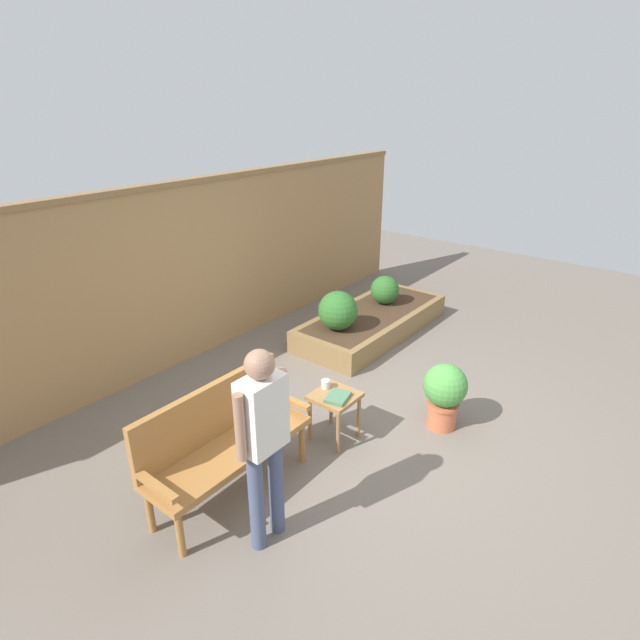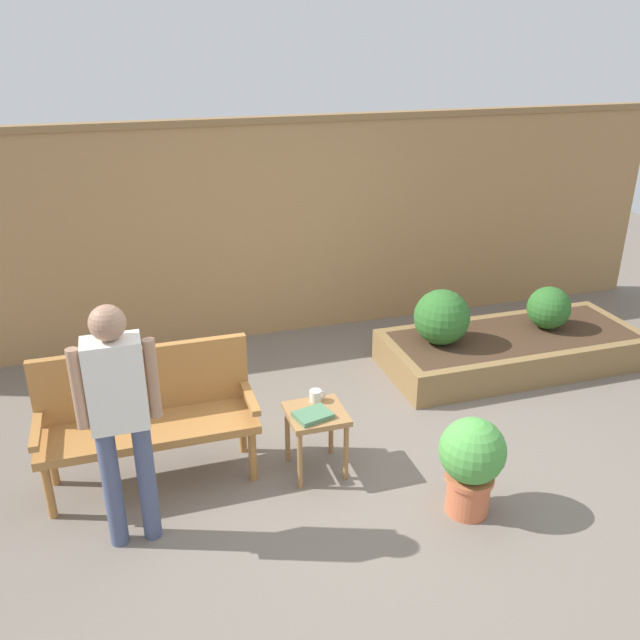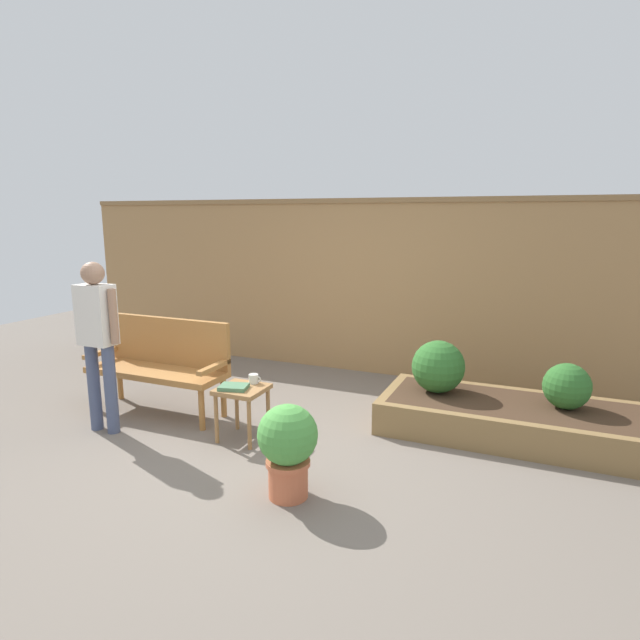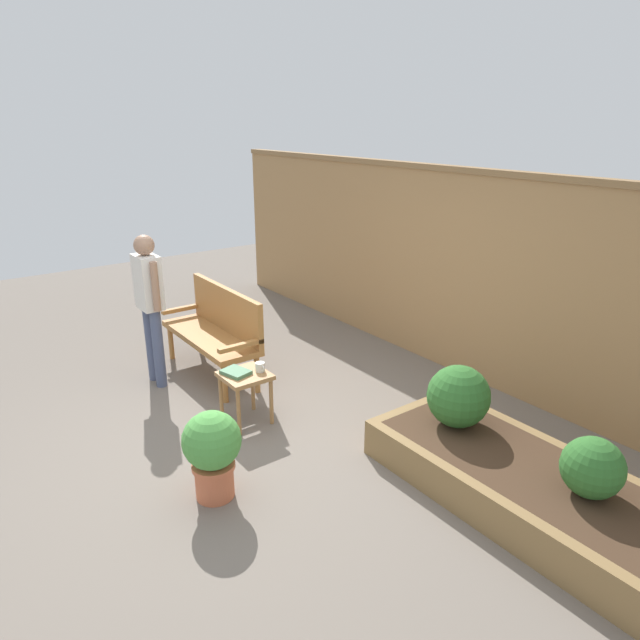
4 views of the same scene
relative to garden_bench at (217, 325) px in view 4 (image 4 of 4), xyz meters
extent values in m
plane|color=#70665B|center=(1.45, -0.47, -0.54)|extent=(14.00, 14.00, 0.00)
cube|color=#A37A4C|center=(1.45, 2.13, 0.51)|extent=(8.40, 0.10, 2.10)
cube|color=olive|center=(1.45, 2.13, 1.59)|extent=(8.40, 0.14, 0.06)
cylinder|color=#A87038|center=(0.66, 0.08, -0.34)|extent=(0.06, 0.06, 0.40)
cylinder|color=#A87038|center=(0.66, -0.28, -0.34)|extent=(0.06, 0.06, 0.40)
cylinder|color=#A87038|center=(-0.66, 0.08, -0.34)|extent=(0.06, 0.06, 0.40)
cylinder|color=#A87038|center=(-0.66, -0.28, -0.34)|extent=(0.06, 0.06, 0.40)
cube|color=#A87038|center=(0.00, -0.10, -0.11)|extent=(1.44, 0.48, 0.06)
cube|color=#A87038|center=(0.00, 0.11, 0.16)|extent=(1.44, 0.06, 0.48)
cube|color=#A87038|center=(-0.69, -0.10, 0.02)|extent=(0.06, 0.48, 0.04)
cube|color=#A87038|center=(0.69, -0.10, 0.02)|extent=(0.06, 0.48, 0.04)
cylinder|color=#9E7042|center=(1.28, -0.13, -0.32)|extent=(0.04, 0.04, 0.44)
cylinder|color=#9E7042|center=(1.28, -0.46, -0.32)|extent=(0.04, 0.04, 0.44)
cylinder|color=#9E7042|center=(0.95, -0.13, -0.32)|extent=(0.04, 0.04, 0.44)
cylinder|color=#9E7042|center=(0.95, -0.46, -0.32)|extent=(0.04, 0.04, 0.44)
cube|color=#9E7042|center=(1.11, -0.30, -0.08)|extent=(0.40, 0.40, 0.04)
cylinder|color=silver|center=(1.15, -0.16, -0.02)|extent=(0.09, 0.09, 0.08)
torus|color=silver|center=(1.20, -0.16, -0.02)|extent=(0.06, 0.01, 0.06)
cube|color=#4C7A56|center=(1.07, -0.36, -0.05)|extent=(0.28, 0.24, 0.03)
cylinder|color=#C66642|center=(1.92, -1.02, -0.42)|extent=(0.28, 0.28, 0.24)
cylinder|color=#C66642|center=(1.92, -1.02, -0.29)|extent=(0.31, 0.31, 0.04)
sphere|color=#4C9942|center=(1.92, -1.02, -0.08)|extent=(0.42, 0.42, 0.42)
cube|color=olive|center=(3.34, 0.28, -0.39)|extent=(2.40, 0.09, 0.30)
cube|color=olive|center=(3.34, 1.19, -0.39)|extent=(2.40, 0.09, 0.30)
cube|color=olive|center=(2.18, 0.73, -0.39)|extent=(0.09, 0.82, 0.30)
cube|color=#422D1E|center=(3.34, 0.73, -0.39)|extent=(2.22, 0.82, 0.30)
cylinder|color=brown|center=(2.61, 0.78, -0.21)|extent=(0.04, 0.04, 0.06)
sphere|color=#2D6628|center=(2.61, 0.78, 0.00)|extent=(0.50, 0.50, 0.50)
cylinder|color=brown|center=(3.72, 0.78, -0.21)|extent=(0.04, 0.04, 0.06)
sphere|color=#2D6628|center=(3.72, 0.78, -0.04)|extent=(0.40, 0.40, 0.40)
cylinder|color=#475170|center=(-0.06, -0.64, -0.13)|extent=(0.11, 0.11, 0.82)
cylinder|color=#475170|center=(-0.26, -0.64, -0.13)|extent=(0.11, 0.11, 0.82)
cube|color=silver|center=(-0.16, -0.64, 0.55)|extent=(0.32, 0.20, 0.54)
cylinder|color=#9E755B|center=(0.04, -0.64, 0.55)|extent=(0.07, 0.07, 0.49)
cylinder|color=#9E755B|center=(-0.36, -0.64, 0.55)|extent=(0.07, 0.07, 0.49)
sphere|color=#9E755B|center=(-0.16, -0.64, 0.92)|extent=(0.20, 0.20, 0.20)
camera|label=1|loc=(-2.13, -2.70, 2.47)|focal=28.57mm
camera|label=2|loc=(-0.04, -4.09, 2.36)|focal=37.57mm
camera|label=3|loc=(3.48, -4.07, 1.41)|focal=29.62mm
camera|label=4|loc=(5.19, -2.47, 2.08)|focal=31.88mm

